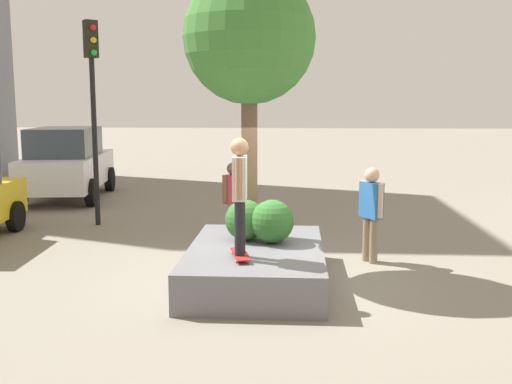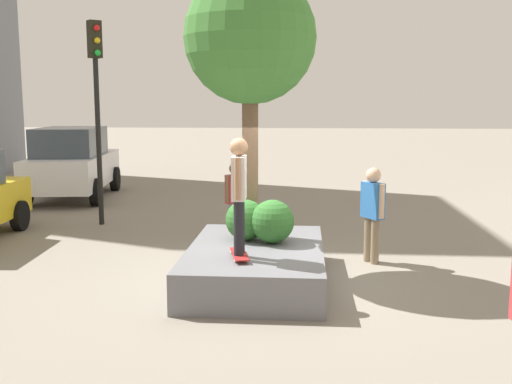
% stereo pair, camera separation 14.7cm
% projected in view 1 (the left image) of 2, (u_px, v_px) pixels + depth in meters
% --- Properties ---
extents(ground_plane, '(120.00, 120.00, 0.00)m').
position_uv_depth(ground_plane, '(259.00, 280.00, 9.88)').
color(ground_plane, gray).
extents(planter_ledge, '(3.44, 2.17, 0.60)m').
position_uv_depth(planter_ledge, '(256.00, 264.00, 9.73)').
color(planter_ledge, slate).
rests_on(planter_ledge, ground).
extents(plaza_tree, '(2.25, 2.25, 4.54)m').
position_uv_depth(plaza_tree, '(249.00, 40.00, 10.04)').
color(plaza_tree, brown).
rests_on(plaza_tree, planter_ledge).
extents(boxwood_shrub, '(0.73, 0.73, 0.73)m').
position_uv_depth(boxwood_shrub, '(272.00, 221.00, 9.89)').
color(boxwood_shrub, '#2D6628').
rests_on(boxwood_shrub, planter_ledge).
extents(hedge_clump, '(0.69, 0.69, 0.69)m').
position_uv_depth(hedge_clump, '(245.00, 220.00, 10.10)').
color(hedge_clump, '#2D6628').
rests_on(hedge_clump, planter_ledge).
extents(skateboard, '(0.83, 0.38, 0.07)m').
position_uv_depth(skateboard, '(240.00, 254.00, 8.96)').
color(skateboard, '#A51E1E').
rests_on(skateboard, planter_ledge).
extents(skateboarder, '(0.59, 0.27, 1.74)m').
position_uv_depth(skateboarder, '(240.00, 188.00, 8.80)').
color(skateboarder, black).
rests_on(skateboarder, skateboard).
extents(police_car, '(4.90, 2.68, 2.18)m').
position_uv_depth(police_car, '(67.00, 163.00, 18.11)').
color(police_car, white).
rests_on(police_car, ground).
extents(traffic_light_corner, '(0.37, 0.37, 4.80)m').
position_uv_depth(traffic_light_corner, '(93.00, 88.00, 13.87)').
color(traffic_light_corner, black).
rests_on(traffic_light_corner, ground).
extents(pedestrian_crossing, '(0.46, 0.43, 1.65)m').
position_uv_depth(pedestrian_crossing, '(233.00, 195.00, 12.80)').
color(pedestrian_crossing, '#8C9EB7').
rests_on(pedestrian_crossing, ground).
extents(bystander_watching, '(0.52, 0.42, 1.76)m').
position_uv_depth(bystander_watching, '(371.00, 208.00, 10.86)').
color(bystander_watching, '#847056').
rests_on(bystander_watching, ground).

